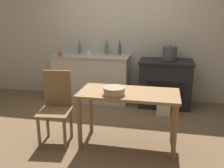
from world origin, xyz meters
TOP-DOWN VIEW (x-y plane):
  - ground_plane at (0.00, 0.00)m, footprint 14.00×14.00m
  - wall_back at (0.00, 1.58)m, footprint 8.00×0.07m
  - counter_cabinet at (-0.57, 1.27)m, footprint 1.46×0.60m
  - stove at (0.83, 1.25)m, footprint 0.94×0.64m
  - work_table at (0.38, -0.34)m, footprint 1.24×0.59m
  - chair at (-0.57, -0.41)m, footprint 0.45×0.45m
  - flour_sack at (0.83, 0.76)m, footprint 0.23×0.16m
  - stock_pot at (0.88, 1.29)m, footprint 0.27×0.27m
  - mixing_bowl_large at (0.22, -0.47)m, footprint 0.27×0.27m
  - bottle_far_left at (-0.84, 1.38)m, footprint 0.06×0.06m
  - bottle_left at (-0.05, 1.41)m, footprint 0.06×0.06m
  - bottle_mid_left at (-0.31, 1.45)m, footprint 0.07×0.07m
  - cup_center_left at (-0.57, 1.13)m, footprint 0.07×0.07m
  - cup_center at (-1.11, 1.05)m, footprint 0.08×0.08m

SIDE VIEW (x-z plane):
  - ground_plane at x=0.00m, z-range 0.00..0.00m
  - flour_sack at x=0.83m, z-range 0.00..0.34m
  - stove at x=0.83m, z-range 0.00..0.85m
  - counter_cabinet at x=-0.57m, z-range 0.00..0.89m
  - chair at x=-0.57m, z-range 0.03..0.97m
  - work_table at x=0.38m, z-range 0.25..0.98m
  - mixing_bowl_large at x=0.22m, z-range 0.73..0.82m
  - cup_center at x=-1.11m, z-range 0.89..0.97m
  - cup_center_left at x=-0.57m, z-range 0.89..0.99m
  - stock_pot at x=0.88m, z-range 0.84..1.10m
  - bottle_far_left at x=-0.84m, z-range 0.86..1.12m
  - bottle_mid_left at x=-0.31m, z-range 0.86..1.15m
  - bottle_left at x=-0.05m, z-range 0.86..1.15m
  - wall_back at x=0.00m, z-range 0.00..2.55m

